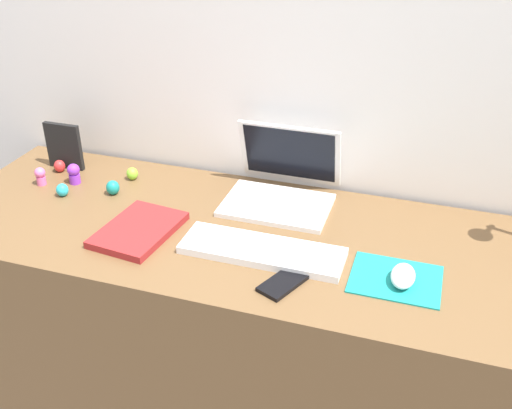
% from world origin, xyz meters
% --- Properties ---
extents(back_wall, '(2.98, 0.05, 1.47)m').
position_xyz_m(back_wall, '(0.00, 0.35, 0.74)').
color(back_wall, silver).
rests_on(back_wall, ground_plane).
extents(desk, '(1.78, 0.62, 0.74)m').
position_xyz_m(desk, '(0.00, 0.00, 0.37)').
color(desk, brown).
rests_on(desk, ground_plane).
extents(laptop, '(0.30, 0.27, 0.21)m').
position_xyz_m(laptop, '(0.02, 0.21, 0.79)').
color(laptop, white).
rests_on(laptop, desk).
extents(keyboard, '(0.41, 0.13, 0.02)m').
position_xyz_m(keyboard, '(0.05, -0.08, 0.75)').
color(keyboard, white).
rests_on(keyboard, desk).
extents(mousepad, '(0.21, 0.17, 0.00)m').
position_xyz_m(mousepad, '(0.38, -0.09, 0.74)').
color(mousepad, teal).
rests_on(mousepad, desk).
extents(mouse, '(0.06, 0.10, 0.03)m').
position_xyz_m(mouse, '(0.40, -0.10, 0.76)').
color(mouse, white).
rests_on(mouse, mousepad).
extents(cell_phone, '(0.11, 0.14, 0.01)m').
position_xyz_m(cell_phone, '(0.14, -0.19, 0.74)').
color(cell_phone, black).
rests_on(cell_phone, desk).
extents(notebook_pad, '(0.19, 0.26, 0.02)m').
position_xyz_m(notebook_pad, '(-0.29, -0.09, 0.75)').
color(notebook_pad, maroon).
rests_on(notebook_pad, desk).
extents(picture_frame, '(0.12, 0.02, 0.15)m').
position_xyz_m(picture_frame, '(-0.69, 0.19, 0.81)').
color(picture_frame, black).
rests_on(picture_frame, desk).
extents(toy_figurine_purple, '(0.04, 0.04, 0.06)m').
position_xyz_m(toy_figurine_purple, '(-0.61, 0.11, 0.77)').
color(toy_figurine_purple, purple).
rests_on(toy_figurine_purple, desk).
extents(toy_figurine_cyan, '(0.04, 0.04, 0.04)m').
position_xyz_m(toy_figurine_cyan, '(-0.60, 0.02, 0.76)').
color(toy_figurine_cyan, '#28B7CC').
rests_on(toy_figurine_cyan, desk).
extents(toy_figurine_pink, '(0.03, 0.03, 0.06)m').
position_xyz_m(toy_figurine_pink, '(-0.70, 0.07, 0.77)').
color(toy_figurine_pink, pink).
rests_on(toy_figurine_pink, desk).
extents(toy_figurine_lime, '(0.04, 0.04, 0.04)m').
position_xyz_m(toy_figurine_lime, '(-0.45, 0.18, 0.76)').
color(toy_figurine_lime, '#8CDB33').
rests_on(toy_figurine_lime, desk).
extents(toy_figurine_red, '(0.03, 0.03, 0.04)m').
position_xyz_m(toy_figurine_red, '(-0.70, 0.16, 0.76)').
color(toy_figurine_red, red).
rests_on(toy_figurine_red, desk).
extents(toy_figurine_teal, '(0.04, 0.04, 0.04)m').
position_xyz_m(toy_figurine_teal, '(-0.46, 0.08, 0.76)').
color(toy_figurine_teal, teal).
rests_on(toy_figurine_teal, desk).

